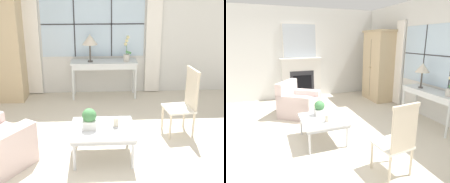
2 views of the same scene
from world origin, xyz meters
The scene contains 9 objects.
ground_plane centered at (0.00, 0.00, 0.00)m, with size 14.00×14.00×0.00m, color beige.
wall_back_windowed centered at (0.00, 3.02, 1.39)m, with size 7.20×0.14×2.80m.
console_table centered at (0.22, 2.71, 0.68)m, with size 1.37×0.45×0.77m.
table_lamp centered at (-0.07, 2.67, 1.22)m, with size 0.31×0.31×0.56m.
potted_orchid centered at (0.68, 2.68, 0.95)m, with size 0.16×0.13×0.53m.
side_chair_wooden centered at (1.45, 0.95, 0.58)m, with size 0.49×0.49×1.07m.
coffee_table centered at (0.12, 0.30, 0.39)m, with size 0.86×0.77×0.44m.
potted_plant_small centered at (-0.06, 0.29, 0.58)m, with size 0.20×0.20×0.29m.
pillar_candle centered at (0.30, 0.33, 0.50)m, with size 0.10×0.10×0.14m.
Camera 1 is at (0.04, -3.57, 2.34)m, focal length 50.00 mm.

